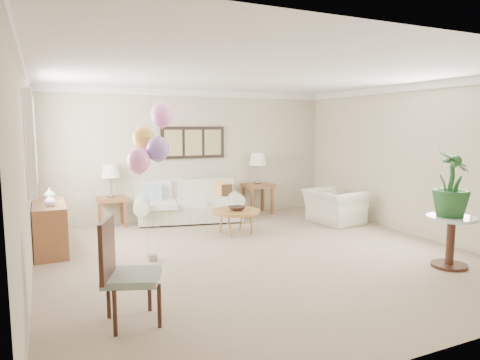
{
  "coord_description": "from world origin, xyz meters",
  "views": [
    {
      "loc": [
        -2.81,
        -5.37,
        1.87
      ],
      "look_at": [
        -0.04,
        0.6,
        1.05
      ],
      "focal_mm": 32.0,
      "sensor_mm": 36.0,
      "label": 1
    }
  ],
  "objects_px": {
    "sofa": "(189,205)",
    "armchair": "(334,207)",
    "coffee_table": "(236,212)",
    "balloon_cluster": "(150,142)",
    "accent_chair": "(124,270)"
  },
  "relations": [
    {
      "from": "coffee_table",
      "to": "balloon_cluster",
      "type": "bearing_deg",
      "value": -152.57
    },
    {
      "from": "armchair",
      "to": "balloon_cluster",
      "type": "distance_m",
      "value": 4.09
    },
    {
      "from": "sofa",
      "to": "accent_chair",
      "type": "distance_m",
      "value": 4.49
    },
    {
      "from": "coffee_table",
      "to": "armchair",
      "type": "xyz_separation_m",
      "value": [
        2.1,
        -0.01,
        -0.07
      ]
    },
    {
      "from": "coffee_table",
      "to": "armchair",
      "type": "height_order",
      "value": "armchair"
    },
    {
      "from": "sofa",
      "to": "accent_chair",
      "type": "relative_size",
      "value": 2.29
    },
    {
      "from": "armchair",
      "to": "balloon_cluster",
      "type": "bearing_deg",
      "value": 97.24
    },
    {
      "from": "coffee_table",
      "to": "armchair",
      "type": "relative_size",
      "value": 0.84
    },
    {
      "from": "sofa",
      "to": "coffee_table",
      "type": "bearing_deg",
      "value": -72.6
    },
    {
      "from": "sofa",
      "to": "armchair",
      "type": "relative_size",
      "value": 2.35
    },
    {
      "from": "armchair",
      "to": "accent_chair",
      "type": "xyz_separation_m",
      "value": [
        -4.47,
        -2.69,
        0.21
      ]
    },
    {
      "from": "sofa",
      "to": "armchair",
      "type": "xyz_separation_m",
      "value": [
        2.51,
        -1.35,
        0.01
      ]
    },
    {
      "from": "sofa",
      "to": "accent_chair",
      "type": "bearing_deg",
      "value": -115.9
    },
    {
      "from": "armchair",
      "to": "coffee_table",
      "type": "bearing_deg",
      "value": 84.1
    },
    {
      "from": "armchair",
      "to": "balloon_cluster",
      "type": "relative_size",
      "value": 0.45
    }
  ]
}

